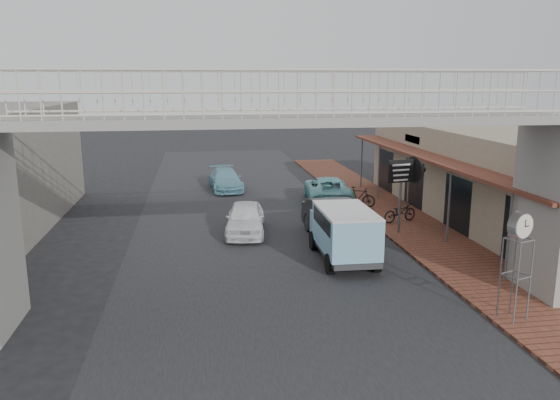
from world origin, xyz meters
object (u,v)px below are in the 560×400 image
object	(u,v)px
angkot_curb	(328,189)
motorcycle_far	(358,197)
dark_sedan	(335,221)
street_clock	(520,231)
motorcycle_near	(400,212)
arrow_sign	(418,171)
angkot_far	(226,180)
angkot_van	(344,228)
white_hatchback	(245,218)

from	to	relation	value
angkot_curb	motorcycle_far	bearing A→B (deg)	129.11
dark_sedan	street_clock	size ratio (longest dim) A/B	1.64
motorcycle_near	arrow_sign	size ratio (longest dim) A/B	0.54
angkot_far	angkot_van	bearing A→B (deg)	-79.71
dark_sedan	motorcycle_near	world-z (taller)	dark_sedan
white_hatchback	angkot_far	bearing A→B (deg)	99.08
white_hatchback	angkot_curb	world-z (taller)	angkot_curb
motorcycle_near	angkot_curb	bearing A→B (deg)	4.54
arrow_sign	angkot_far	bearing A→B (deg)	113.40
dark_sedan	street_clock	world-z (taller)	street_clock
angkot_van	angkot_curb	bearing A→B (deg)	80.51
angkot_far	angkot_curb	bearing A→B (deg)	-42.14
motorcycle_near	street_clock	xyz separation A→B (m)	(-0.71, -9.79, 1.91)
white_hatchback	street_clock	distance (m)	11.21
motorcycle_near	motorcycle_far	distance (m)	3.15
street_clock	motorcycle_far	bearing A→B (deg)	70.48
dark_sedan	motorcycle_far	bearing A→B (deg)	61.33
angkot_curb	angkot_van	world-z (taller)	angkot_van
white_hatchback	motorcycle_far	distance (m)	6.79
motorcycle_far	arrow_sign	bearing A→B (deg)	-138.93
motorcycle_near	angkot_far	bearing A→B (deg)	20.32
dark_sedan	arrow_sign	size ratio (longest dim) A/B	1.52
motorcycle_near	arrow_sign	distance (m)	2.50
angkot_far	street_clock	bearing A→B (deg)	-75.06
arrow_sign	angkot_van	bearing A→B (deg)	-153.79
angkot_curb	angkot_van	bearing A→B (deg)	87.12
angkot_curb	angkot_van	distance (m)	9.36
street_clock	arrow_sign	distance (m)	8.37
angkot_van	motorcycle_far	distance (m)	7.93
motorcycle_far	street_clock	world-z (taller)	street_clock
angkot_far	angkot_van	size ratio (longest dim) A/B	1.05
motorcycle_near	street_clock	distance (m)	10.00
motorcycle_far	dark_sedan	bearing A→B (deg)	-178.02
angkot_far	white_hatchback	bearing A→B (deg)	-92.16
motorcycle_far	arrow_sign	distance (m)	5.00
dark_sedan	angkot_far	bearing A→B (deg)	106.14
angkot_curb	dark_sedan	bearing A→B (deg)	86.16
dark_sedan	motorcycle_far	size ratio (longest dim) A/B	2.86
angkot_van	motorcycle_near	distance (m)	5.79
dark_sedan	angkot_curb	world-z (taller)	dark_sedan
angkot_van	arrow_sign	bearing A→B (deg)	38.53
dark_sedan	angkot_far	size ratio (longest dim) A/B	1.15
motorcycle_far	motorcycle_near	bearing A→B (deg)	-134.61
dark_sedan	angkot_van	xyz separation A→B (m)	(-0.32, -2.41, 0.42)
angkot_curb	angkot_far	world-z (taller)	angkot_curb
white_hatchback	dark_sedan	distance (m)	3.67
angkot_van	motorcycle_far	xyz separation A→B (m)	(2.77, 7.41, -0.60)
dark_sedan	street_clock	distance (m)	8.41
angkot_curb	arrow_sign	bearing A→B (deg)	116.24
white_hatchback	arrow_sign	xyz separation A→B (m)	(6.83, -0.95, 1.93)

